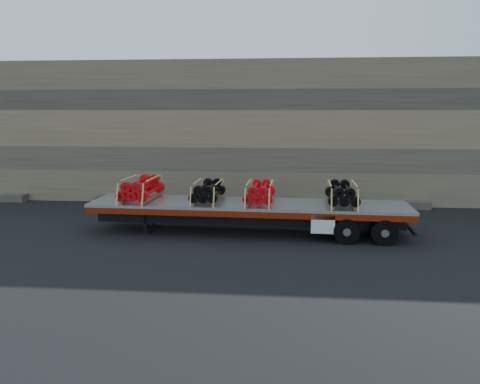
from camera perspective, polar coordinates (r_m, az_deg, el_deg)
The scene contains 7 objects.
ground at distance 18.26m, azimuth 3.06°, elevation -4.68°, with size 120.00×120.00×0.00m, color black.
rock_wall at distance 24.19m, azimuth 3.73°, elevation 7.33°, with size 44.00×3.00×7.00m, color #7A6B54.
trailer at distance 17.70m, azimuth 0.97°, elevation -3.16°, with size 11.88×2.29×1.19m, color #BABDC3, non-canonical shape.
bundle_front at distance 18.40m, azimuth -11.93°, elevation 0.33°, with size 1.16×2.33×0.83m, color red, non-canonical shape.
bundle_midfront at distance 17.73m, azimuth -3.91°, elevation 0.01°, with size 1.03×2.06×0.73m, color black, non-canonical shape.
bundle_midrear at distance 17.47m, azimuth 2.42°, elevation -0.12°, with size 1.04×2.08×0.74m, color red, non-canonical shape.
bundle_rear at distance 17.48m, azimuth 12.30°, elevation -0.28°, with size 1.09×2.18×0.77m, color black, non-canonical shape.
Camera 1 is at (0.63, -17.66, 4.64)m, focal length 35.00 mm.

